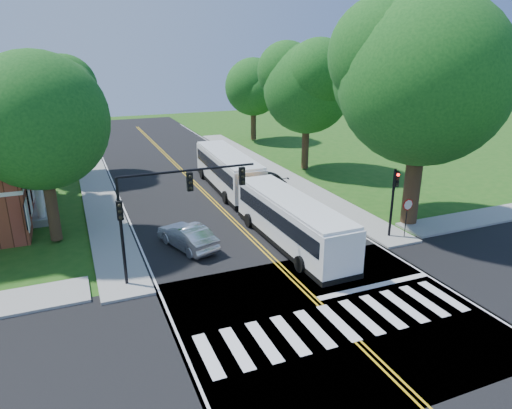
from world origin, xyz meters
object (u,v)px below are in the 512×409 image
suv (293,199)px  dark_sedan (266,180)px  signal_nw (168,200)px  hatchback (187,236)px  signal_ne (394,194)px  bus_lead (291,220)px  bus_follow (228,170)px

suv → dark_sedan: (0.27, 5.63, 0.04)m
signal_nw → suv: (11.02, 7.68, -3.73)m
hatchback → suv: hatchback is taller
signal_ne → hatchback: (-12.34, 3.45, -2.19)m
suv → dark_sedan: 5.64m
signal_ne → suv: bearing=111.6°
bus_lead → suv: (3.26, 6.14, -0.93)m
signal_ne → hatchback: bearing=164.4°
hatchback → dark_sedan: (9.57, 9.85, -0.08)m
bus_follow → hatchback: (-6.37, -10.77, -0.89)m
signal_nw → suv: size_ratio=1.55×
suv → hatchback: bearing=30.5°
signal_ne → dark_sedan: (-2.77, 13.30, -2.27)m
signal_nw → signal_ne: bearing=0.0°
signal_ne → dark_sedan: 13.77m
bus_follow → bus_lead: bearing=90.9°
signal_ne → hatchback: size_ratio=0.95×
bus_follow → dark_sedan: size_ratio=2.59×
hatchback → suv: 10.21m
bus_lead → hatchback: size_ratio=2.51×
dark_sedan → bus_lead: bearing=66.3°
bus_lead → suv: 7.02m
signal_ne → dark_sedan: signal_ne is taller
bus_lead → dark_sedan: bus_lead is taller
signal_ne → dark_sedan: bearing=101.8°
bus_follow → hatchback: bearing=61.8°
hatchback → dark_sedan: size_ratio=0.98×
signal_nw → dark_sedan: size_ratio=1.52×
bus_follow → dark_sedan: bearing=166.4°
dark_sedan → hatchback: bearing=38.8°
bus_lead → suv: bus_lead is taller
hatchback → signal_ne: bearing=146.5°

